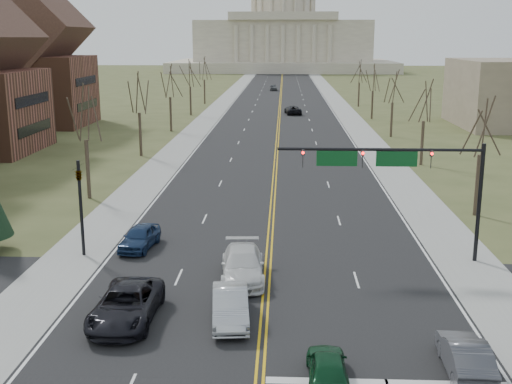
# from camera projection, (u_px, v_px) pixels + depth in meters

# --- Properties ---
(ground) EXTENTS (600.00, 600.00, 0.00)m
(ground) POSITION_uv_depth(u_px,v_px,m) (260.00, 367.00, 26.28)
(ground) COLOR #424A25
(ground) RESTS_ON ground
(road) EXTENTS (20.00, 380.00, 0.01)m
(road) POSITION_uv_depth(u_px,v_px,m) (280.00, 103.00, 133.13)
(road) COLOR black
(road) RESTS_ON ground
(cross_road) EXTENTS (120.00, 14.00, 0.01)m
(cross_road) POSITION_uv_depth(u_px,v_px,m) (265.00, 308.00, 32.11)
(cross_road) COLOR black
(cross_road) RESTS_ON ground
(sidewalk_left) EXTENTS (4.00, 380.00, 0.03)m
(sidewalk_left) POSITION_uv_depth(u_px,v_px,m) (223.00, 103.00, 133.64)
(sidewalk_left) COLOR gray
(sidewalk_left) RESTS_ON ground
(sidewalk_right) EXTENTS (4.00, 380.00, 0.03)m
(sidewalk_right) POSITION_uv_depth(u_px,v_px,m) (338.00, 103.00, 132.62)
(sidewalk_right) COLOR gray
(sidewalk_right) RESTS_ON ground
(center_line) EXTENTS (0.42, 380.00, 0.01)m
(center_line) POSITION_uv_depth(u_px,v_px,m) (280.00, 103.00, 133.13)
(center_line) COLOR gold
(center_line) RESTS_ON road
(edge_line_left) EXTENTS (0.15, 380.00, 0.01)m
(edge_line_left) POSITION_uv_depth(u_px,v_px,m) (233.00, 103.00, 133.55)
(edge_line_left) COLOR silver
(edge_line_left) RESTS_ON road
(edge_line_right) EXTENTS (0.15, 380.00, 0.01)m
(edge_line_right) POSITION_uv_depth(u_px,v_px,m) (327.00, 103.00, 132.71)
(edge_line_right) COLOR silver
(edge_line_right) RESTS_ON road
(stop_bar) EXTENTS (9.50, 0.50, 0.01)m
(stop_bar) POSITION_uv_depth(u_px,v_px,m) (387.00, 383.00, 25.10)
(stop_bar) COLOR silver
(stop_bar) RESTS_ON road
(capitol) EXTENTS (90.00, 60.00, 50.00)m
(capitol) POSITION_uv_depth(u_px,v_px,m) (283.00, 36.00, 265.72)
(capitol) COLOR beige
(capitol) RESTS_ON ground
(signal_mast) EXTENTS (12.12, 0.44, 7.20)m
(signal_mast) POSITION_uv_depth(u_px,v_px,m) (395.00, 167.00, 37.73)
(signal_mast) COLOR black
(signal_mast) RESTS_ON ground
(signal_left) EXTENTS (0.32, 0.36, 6.00)m
(signal_left) POSITION_uv_depth(u_px,v_px,m) (80.00, 197.00, 39.02)
(signal_left) COLOR black
(signal_left) RESTS_ON ground
(tree_r_0) EXTENTS (3.74, 3.74, 8.50)m
(tree_r_0) POSITION_uv_depth(u_px,v_px,m) (482.00, 130.00, 47.40)
(tree_r_0) COLOR #372C20
(tree_r_0) RESTS_ON ground
(tree_l_0) EXTENTS (3.96, 3.96, 9.00)m
(tree_l_0) POSITION_uv_depth(u_px,v_px,m) (85.00, 116.00, 52.52)
(tree_l_0) COLOR #372C20
(tree_l_0) RESTS_ON ground
(tree_r_1) EXTENTS (3.74, 3.74, 8.50)m
(tree_r_1) POSITION_uv_depth(u_px,v_px,m) (425.00, 103.00, 66.83)
(tree_r_1) COLOR #372C20
(tree_r_1) RESTS_ON ground
(tree_l_1) EXTENTS (3.96, 3.96, 9.00)m
(tree_l_1) POSITION_uv_depth(u_px,v_px,m) (139.00, 95.00, 71.95)
(tree_l_1) COLOR #372C20
(tree_l_1) RESTS_ON ground
(tree_r_2) EXTENTS (3.74, 3.74, 8.50)m
(tree_r_2) POSITION_uv_depth(u_px,v_px,m) (393.00, 89.00, 86.26)
(tree_r_2) COLOR #372C20
(tree_r_2) RESTS_ON ground
(tree_l_2) EXTENTS (3.96, 3.96, 9.00)m
(tree_l_2) POSITION_uv_depth(u_px,v_px,m) (170.00, 83.00, 91.38)
(tree_l_2) COLOR #372C20
(tree_l_2) RESTS_ON ground
(tree_r_3) EXTENTS (3.74, 3.74, 8.50)m
(tree_r_3) POSITION_uv_depth(u_px,v_px,m) (373.00, 79.00, 105.68)
(tree_r_3) COLOR #372C20
(tree_r_3) RESTS_ON ground
(tree_l_3) EXTENTS (3.96, 3.96, 9.00)m
(tree_l_3) POSITION_uv_depth(u_px,v_px,m) (190.00, 75.00, 110.81)
(tree_l_3) COLOR #372C20
(tree_l_3) RESTS_ON ground
(tree_r_4) EXTENTS (3.74, 3.74, 8.50)m
(tree_r_4) POSITION_uv_depth(u_px,v_px,m) (360.00, 73.00, 125.11)
(tree_r_4) COLOR #372C20
(tree_r_4) RESTS_ON ground
(tree_l_4) EXTENTS (3.96, 3.96, 9.00)m
(tree_l_4) POSITION_uv_depth(u_px,v_px,m) (204.00, 70.00, 130.23)
(tree_l_4) COLOR #372C20
(tree_l_4) RESTS_ON ground
(bldg_left_far) EXTENTS (17.10, 14.28, 23.25)m
(bldg_left_far) POSITION_uv_depth(u_px,v_px,m) (30.00, 62.00, 97.56)
(bldg_left_far) COLOR brown
(bldg_left_far) RESTS_ON ground
(car_nb_inner_lead) EXTENTS (1.57, 3.89, 1.33)m
(car_nb_inner_lead) POSITION_uv_depth(u_px,v_px,m) (328.00, 367.00, 24.96)
(car_nb_inner_lead) COLOR #0D3C1F
(car_nb_inner_lead) RESTS_ON road
(car_nb_outer_lead) EXTENTS (1.73, 4.57, 1.49)m
(car_nb_outer_lead) POSITION_uv_depth(u_px,v_px,m) (465.00, 356.00, 25.67)
(car_nb_outer_lead) COLOR #48494F
(car_nb_outer_lead) RESTS_ON road
(car_sb_inner_lead) EXTENTS (2.14, 4.91, 1.57)m
(car_sb_inner_lead) POSITION_uv_depth(u_px,v_px,m) (230.00, 306.00, 30.39)
(car_sb_inner_lead) COLOR #AAADB2
(car_sb_inner_lead) RESTS_ON road
(car_sb_outer_lead) EXTENTS (2.83, 6.02, 1.67)m
(car_sb_outer_lead) POSITION_uv_depth(u_px,v_px,m) (126.00, 305.00, 30.40)
(car_sb_outer_lead) COLOR black
(car_sb_outer_lead) RESTS_ON road
(car_sb_inner_second) EXTENTS (2.74, 5.91, 1.67)m
(car_sb_inner_second) POSITION_uv_depth(u_px,v_px,m) (243.00, 265.00, 35.71)
(car_sb_inner_second) COLOR silver
(car_sb_inner_second) RESTS_ON road
(car_sb_outer_second) EXTENTS (2.29, 4.56, 1.49)m
(car_sb_outer_second) POSITION_uv_depth(u_px,v_px,m) (140.00, 237.00, 41.01)
(car_sb_outer_second) COLOR #15294C
(car_sb_outer_second) RESTS_ON road
(car_far_nb) EXTENTS (3.22, 5.74, 1.52)m
(car_far_nb) POSITION_uv_depth(u_px,v_px,m) (293.00, 110.00, 113.57)
(car_far_nb) COLOR black
(car_far_nb) RESTS_ON road
(car_far_sb) EXTENTS (2.00, 4.57, 1.53)m
(car_far_sb) POSITION_uv_depth(u_px,v_px,m) (273.00, 88.00, 165.05)
(car_far_sb) COLOR #4E5156
(car_far_sb) RESTS_ON road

